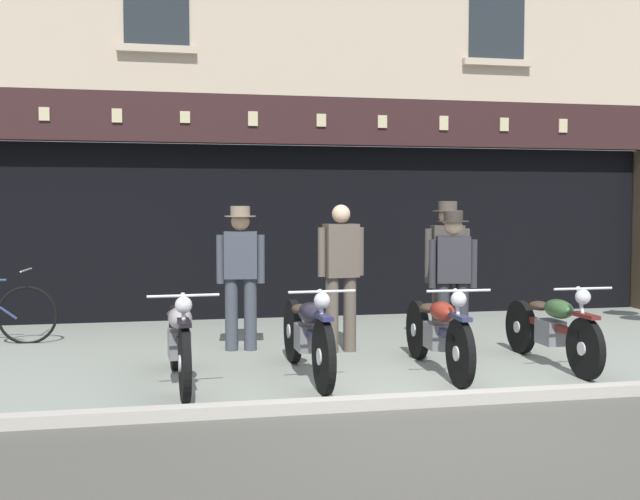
{
  "coord_description": "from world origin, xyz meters",
  "views": [
    {
      "loc": [
        -2.15,
        -5.85,
        1.69
      ],
      "look_at": [
        -0.43,
        2.83,
        1.17
      ],
      "focal_mm": 41.92,
      "sensor_mm": 36.0,
      "label": 1
    }
  ],
  "objects_px": {
    "motorcycle_left": "(179,339)",
    "shopkeeper_center": "(341,270)",
    "motorcycle_center_right": "(552,327)",
    "salesman_right": "(447,264)",
    "salesman_left": "(241,270)",
    "advert_board_far": "(95,206)",
    "advert_board_near": "(184,206)",
    "motorcycle_center_left": "(307,333)",
    "motorcycle_center": "(438,331)",
    "assistant_far_right": "(453,273)"
  },
  "relations": [
    {
      "from": "motorcycle_center",
      "to": "motorcycle_left",
      "type": "bearing_deg",
      "value": 2.06
    },
    {
      "from": "salesman_right",
      "to": "motorcycle_center_left",
      "type": "bearing_deg",
      "value": 41.15
    },
    {
      "from": "salesman_right",
      "to": "advert_board_near",
      "type": "bearing_deg",
      "value": -34.74
    },
    {
      "from": "motorcycle_center_right",
      "to": "advert_board_far",
      "type": "xyz_separation_m",
      "value": [
        -5.02,
        4.06,
        1.27
      ]
    },
    {
      "from": "motorcycle_left",
      "to": "shopkeeper_center",
      "type": "distance_m",
      "value": 2.29
    },
    {
      "from": "motorcycle_center_left",
      "to": "shopkeeper_center",
      "type": "xyz_separation_m",
      "value": [
        0.61,
        1.19,
        0.51
      ]
    },
    {
      "from": "salesman_right",
      "to": "advert_board_near",
      "type": "relative_size",
      "value": 1.72
    },
    {
      "from": "motorcycle_center",
      "to": "advert_board_far",
      "type": "height_order",
      "value": "advert_board_far"
    },
    {
      "from": "shopkeeper_center",
      "to": "salesman_right",
      "type": "distance_m",
      "value": 1.43
    },
    {
      "from": "motorcycle_center_left",
      "to": "salesman_right",
      "type": "distance_m",
      "value": 2.54
    },
    {
      "from": "motorcycle_left",
      "to": "motorcycle_center_left",
      "type": "bearing_deg",
      "value": 179.48
    },
    {
      "from": "motorcycle_left",
      "to": "advert_board_far",
      "type": "height_order",
      "value": "advert_board_far"
    },
    {
      "from": "assistant_far_right",
      "to": "advert_board_far",
      "type": "xyz_separation_m",
      "value": [
        -4.29,
        3.1,
        0.78
      ]
    },
    {
      "from": "salesman_left",
      "to": "advert_board_far",
      "type": "xyz_separation_m",
      "value": [
        -1.88,
        2.57,
        0.74
      ]
    },
    {
      "from": "shopkeeper_center",
      "to": "salesman_right",
      "type": "height_order",
      "value": "salesman_right"
    },
    {
      "from": "motorcycle_left",
      "to": "salesman_right",
      "type": "relative_size",
      "value": 1.14
    },
    {
      "from": "motorcycle_center_left",
      "to": "salesman_right",
      "type": "xyz_separation_m",
      "value": [
        2.01,
        1.46,
        0.54
      ]
    },
    {
      "from": "motorcycle_center_left",
      "to": "salesman_right",
      "type": "relative_size",
      "value": 1.2
    },
    {
      "from": "motorcycle_center_right",
      "to": "salesman_right",
      "type": "height_order",
      "value": "salesman_right"
    },
    {
      "from": "motorcycle_center",
      "to": "shopkeeper_center",
      "type": "height_order",
      "value": "shopkeeper_center"
    },
    {
      "from": "motorcycle_center_right",
      "to": "advert_board_far",
      "type": "height_order",
      "value": "advert_board_far"
    },
    {
      "from": "motorcycle_left",
      "to": "motorcycle_center",
      "type": "height_order",
      "value": "motorcycle_left"
    },
    {
      "from": "motorcycle_left",
      "to": "motorcycle_center_left",
      "type": "xyz_separation_m",
      "value": [
        1.24,
        0.06,
        0.0
      ]
    },
    {
      "from": "salesman_right",
      "to": "advert_board_far",
      "type": "height_order",
      "value": "advert_board_far"
    },
    {
      "from": "motorcycle_left",
      "to": "salesman_right",
      "type": "xyz_separation_m",
      "value": [
        3.25,
        1.53,
        0.55
      ]
    },
    {
      "from": "shopkeeper_center",
      "to": "assistant_far_right",
      "type": "xyz_separation_m",
      "value": [
        1.28,
        -0.21,
        -0.04
      ]
    },
    {
      "from": "motorcycle_center_left",
      "to": "assistant_far_right",
      "type": "bearing_deg",
      "value": -154.68
    },
    {
      "from": "motorcycle_center_left",
      "to": "advert_board_near",
      "type": "xyz_separation_m",
      "value": [
        -1.12,
        4.08,
        1.25
      ]
    },
    {
      "from": "motorcycle_center_left",
      "to": "advert_board_far",
      "type": "bearing_deg",
      "value": -61.65
    },
    {
      "from": "motorcycle_center",
      "to": "assistant_far_right",
      "type": "bearing_deg",
      "value": -116.74
    },
    {
      "from": "motorcycle_center_right",
      "to": "advert_board_near",
      "type": "bearing_deg",
      "value": -47.96
    },
    {
      "from": "shopkeeper_center",
      "to": "assistant_far_right",
      "type": "height_order",
      "value": "shopkeeper_center"
    },
    {
      "from": "advert_board_far",
      "to": "assistant_far_right",
      "type": "bearing_deg",
      "value": -35.83
    },
    {
      "from": "salesman_left",
      "to": "shopkeeper_center",
      "type": "xyz_separation_m",
      "value": [
        1.13,
        -0.32,
        0.0
      ]
    },
    {
      "from": "motorcycle_left",
      "to": "advert_board_near",
      "type": "height_order",
      "value": "advert_board_near"
    },
    {
      "from": "motorcycle_center_left",
      "to": "motorcycle_center_right",
      "type": "relative_size",
      "value": 1.08
    },
    {
      "from": "shopkeeper_center",
      "to": "motorcycle_left",
      "type": "bearing_deg",
      "value": 26.16
    },
    {
      "from": "advert_board_far",
      "to": "advert_board_near",
      "type": "bearing_deg",
      "value": -0.0
    },
    {
      "from": "motorcycle_center",
      "to": "salesman_left",
      "type": "xyz_separation_m",
      "value": [
        -1.85,
        1.56,
        0.53
      ]
    },
    {
      "from": "motorcycle_center",
      "to": "advert_board_near",
      "type": "xyz_separation_m",
      "value": [
        -2.46,
        4.12,
        1.27
      ]
    },
    {
      "from": "motorcycle_center_right",
      "to": "shopkeeper_center",
      "type": "relative_size",
      "value": 1.14
    },
    {
      "from": "motorcycle_center",
      "to": "advert_board_far",
      "type": "distance_m",
      "value": 5.7
    },
    {
      "from": "motorcycle_center_right",
      "to": "advert_board_far",
      "type": "bearing_deg",
      "value": -39.67
    },
    {
      "from": "advert_board_far",
      "to": "salesman_right",
      "type": "bearing_deg",
      "value": -30.7
    },
    {
      "from": "shopkeeper_center",
      "to": "salesman_right",
      "type": "relative_size",
      "value": 0.97
    },
    {
      "from": "motorcycle_left",
      "to": "assistant_far_right",
      "type": "xyz_separation_m",
      "value": [
        3.14,
        1.04,
        0.48
      ]
    },
    {
      "from": "motorcycle_center",
      "to": "salesman_left",
      "type": "distance_m",
      "value": 2.48
    },
    {
      "from": "salesman_left",
      "to": "salesman_right",
      "type": "distance_m",
      "value": 2.53
    },
    {
      "from": "motorcycle_center_right",
      "to": "salesman_left",
      "type": "xyz_separation_m",
      "value": [
        -3.15,
        1.49,
        0.54
      ]
    },
    {
      "from": "motorcycle_center_left",
      "to": "advert_board_far",
      "type": "relative_size",
      "value": 1.94
    }
  ]
}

